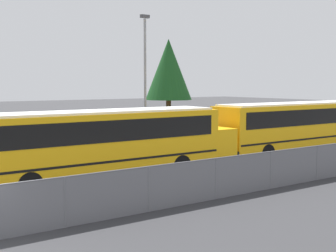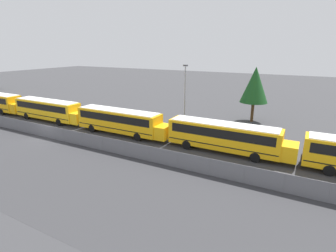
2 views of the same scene
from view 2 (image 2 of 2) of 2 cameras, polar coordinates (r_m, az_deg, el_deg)
The scene contains 7 objects.
ground_plane at distance 36.40m, azimuth -24.82°, elevation -2.28°, with size 200.00×200.00×0.00m, color #38383A.
fence at distance 36.16m, azimuth -24.98°, elevation -1.04°, with size 122.51×0.07×1.62m.
school_bus_3 at distance 44.04m, azimuth -24.55°, elevation 3.45°, with size 13.40×2.49×3.23m.
school_bus_4 at distance 34.27m, azimuth -10.32°, elevation 1.29°, with size 13.40×2.49×3.23m.
school_bus_5 at distance 28.48m, azimuth 12.39°, elevation -2.01°, with size 13.40×2.49×3.23m.
light_pole at distance 35.82m, azimuth 3.71°, elevation 6.82°, with size 0.60×0.24×8.72m.
tree_2 at distance 41.20m, azimuth 18.38°, elevation 8.49°, with size 4.05×4.05×8.25m.
Camera 2 is at (28.24, -20.23, 10.86)m, focal length 28.00 mm.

